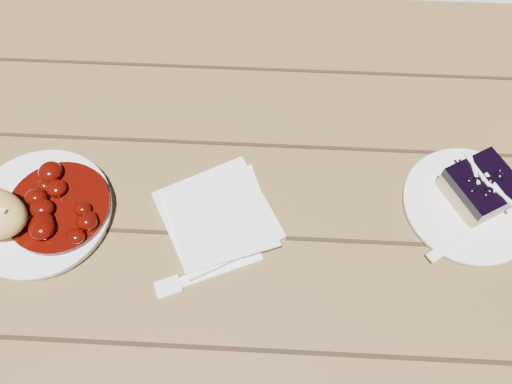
{
  "coord_description": "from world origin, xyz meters",
  "views": [
    {
      "loc": [
        -0.13,
        -0.37,
        1.42
      ],
      "look_at": [
        -0.14,
        -0.04,
        0.81
      ],
      "focal_mm": 35.0,
      "sensor_mm": 36.0,
      "label": 1
    }
  ],
  "objects_px": {
    "picnic_table": "(336,235)",
    "blueberry_cake": "(481,187)",
    "main_plate": "(41,213)",
    "dessert_plate": "(468,205)"
  },
  "relations": [
    {
      "from": "picnic_table",
      "to": "blueberry_cake",
      "type": "height_order",
      "value": "blueberry_cake"
    },
    {
      "from": "blueberry_cake",
      "to": "dessert_plate",
      "type": "bearing_deg",
      "value": -153.09
    },
    {
      "from": "dessert_plate",
      "to": "main_plate",
      "type": "bearing_deg",
      "value": -175.83
    },
    {
      "from": "dessert_plate",
      "to": "blueberry_cake",
      "type": "bearing_deg",
      "value": 56.31
    },
    {
      "from": "picnic_table",
      "to": "blueberry_cake",
      "type": "xyz_separation_m",
      "value": [
        0.18,
        0.0,
        0.2
      ]
    },
    {
      "from": "picnic_table",
      "to": "main_plate",
      "type": "bearing_deg",
      "value": -172.44
    },
    {
      "from": "dessert_plate",
      "to": "blueberry_cake",
      "type": "relative_size",
      "value": 1.62
    },
    {
      "from": "main_plate",
      "to": "blueberry_cake",
      "type": "bearing_deg",
      "value": 5.43
    },
    {
      "from": "picnic_table",
      "to": "dessert_plate",
      "type": "bearing_deg",
      "value": -4.92
    },
    {
      "from": "blueberry_cake",
      "to": "main_plate",
      "type": "bearing_deg",
      "value": 156.03
    }
  ]
}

